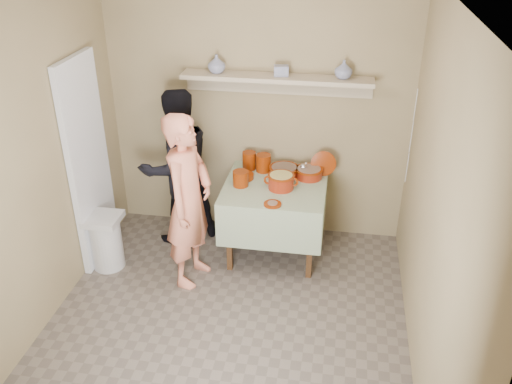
% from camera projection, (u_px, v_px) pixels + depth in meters
% --- Properties ---
extents(ground, '(3.50, 3.50, 0.00)m').
position_uv_depth(ground, '(223.00, 334.00, 4.47)').
color(ground, '#62564D').
rests_on(ground, ground).
extents(tile_panel, '(0.06, 0.70, 2.00)m').
position_uv_depth(tile_panel, '(89.00, 164.00, 5.03)').
color(tile_panel, silver).
rests_on(tile_panel, ground).
extents(plate_stack_a, '(0.14, 0.14, 0.18)m').
position_uv_depth(plate_stack_a, '(249.00, 161.00, 5.44)').
color(plate_stack_a, '#692007').
rests_on(plate_stack_a, serving_table).
extents(plate_stack_b, '(0.15, 0.15, 0.18)m').
position_uv_depth(plate_stack_b, '(263.00, 163.00, 5.40)').
color(plate_stack_b, '#692007').
rests_on(plate_stack_b, serving_table).
extents(bowl_stack, '(0.15, 0.15, 0.15)m').
position_uv_depth(bowl_stack, '(241.00, 179.00, 5.13)').
color(bowl_stack, '#692007').
rests_on(bowl_stack, serving_table).
extents(empty_bowl, '(0.17, 0.17, 0.05)m').
position_uv_depth(empty_bowl, '(245.00, 176.00, 5.28)').
color(empty_bowl, '#692007').
rests_on(empty_bowl, serving_table).
extents(propped_lid, '(0.25, 0.08, 0.25)m').
position_uv_depth(propped_lid, '(323.00, 164.00, 5.31)').
color(propped_lid, '#692007').
rests_on(propped_lid, serving_table).
extents(vase_right, '(0.17, 0.17, 0.17)m').
position_uv_depth(vase_right, '(344.00, 69.00, 4.92)').
color(vase_right, navy).
rests_on(vase_right, wall_shelf).
extents(vase_left, '(0.23, 0.23, 0.17)m').
position_uv_depth(vase_left, '(217.00, 64.00, 5.08)').
color(vase_left, navy).
rests_on(vase_left, wall_shelf).
extents(ceramic_box, '(0.15, 0.11, 0.10)m').
position_uv_depth(ceramic_box, '(281.00, 71.00, 5.01)').
color(ceramic_box, navy).
rests_on(ceramic_box, wall_shelf).
extents(person_cook, '(0.50, 0.66, 1.63)m').
position_uv_depth(person_cook, '(189.00, 201.00, 4.77)').
color(person_cook, '#E78164').
rests_on(person_cook, ground).
extents(person_helper, '(1.00, 0.98, 1.62)m').
position_uv_depth(person_helper, '(177.00, 168.00, 5.40)').
color(person_helper, black).
rests_on(person_helper, ground).
extents(room_shell, '(3.04, 3.54, 2.62)m').
position_uv_depth(room_shell, '(217.00, 157.00, 3.70)').
color(room_shell, '#93825A').
rests_on(room_shell, ground).
extents(serving_table, '(0.97, 0.97, 0.76)m').
position_uv_depth(serving_table, '(275.00, 195.00, 5.24)').
color(serving_table, '#4C2D16').
rests_on(serving_table, ground).
extents(cazuela_meat_a, '(0.30, 0.30, 0.10)m').
position_uv_depth(cazuela_meat_a, '(284.00, 170.00, 5.32)').
color(cazuela_meat_a, maroon).
rests_on(cazuela_meat_a, serving_table).
extents(cazuela_meat_b, '(0.28, 0.28, 0.10)m').
position_uv_depth(cazuela_meat_b, '(309.00, 172.00, 5.28)').
color(cazuela_meat_b, maroon).
rests_on(cazuela_meat_b, serving_table).
extents(ladle, '(0.08, 0.26, 0.19)m').
position_uv_depth(ladle, '(303.00, 167.00, 5.27)').
color(ladle, silver).
rests_on(ladle, cazuela_meat_b).
extents(cazuela_rice, '(0.33, 0.25, 0.14)m').
position_uv_depth(cazuela_rice, '(281.00, 180.00, 5.07)').
color(cazuela_rice, maroon).
rests_on(cazuela_rice, serving_table).
extents(front_plate, '(0.16, 0.16, 0.03)m').
position_uv_depth(front_plate, '(273.00, 204.00, 4.82)').
color(front_plate, '#692007').
rests_on(front_plate, serving_table).
extents(wall_shelf, '(1.80, 0.25, 0.21)m').
position_uv_depth(wall_shelf, '(277.00, 80.00, 5.08)').
color(wall_shelf, tan).
rests_on(wall_shelf, room_shell).
extents(trash_bin, '(0.32, 0.32, 0.56)m').
position_uv_depth(trash_bin, '(106.00, 241.00, 5.18)').
color(trash_bin, silver).
rests_on(trash_bin, ground).
extents(electrical_cord, '(0.01, 0.05, 0.90)m').
position_uv_depth(electrical_cord, '(411.00, 137.00, 4.95)').
color(electrical_cord, silver).
rests_on(electrical_cord, wall_shelf).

